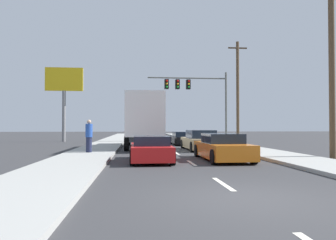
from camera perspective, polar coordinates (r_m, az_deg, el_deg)
ground_plane at (r=31.83m, az=-1.40°, el=-4.01°), size 140.00×140.00×0.00m
sidewalk_right at (r=27.71m, az=9.61°, el=-4.26°), size 2.75×80.00×0.14m
sidewalk_left at (r=26.87m, az=-11.16°, el=-4.35°), size 2.75×80.00×0.14m
lane_markings at (r=28.61m, az=-0.92°, el=-4.32°), size 0.14×52.00×0.01m
box_truck at (r=22.77m, az=-4.40°, el=0.24°), size 2.59×8.97×3.67m
car_red at (r=14.34m, az=-3.13°, el=-5.26°), size 1.86×4.23×1.14m
car_black at (r=27.53m, az=2.65°, el=-3.36°), size 1.90×4.66×1.12m
car_tan at (r=21.25m, az=5.69°, el=-3.74°), size 1.96×4.73×1.33m
car_orange at (r=15.06m, az=9.70°, el=-4.94°), size 1.95×4.56×1.23m
traffic_signal_mast at (r=32.34m, az=4.12°, el=5.53°), size 8.10×0.69×7.11m
utility_pole_near at (r=17.55m, az=27.26°, el=9.54°), size 1.80×0.28×9.29m
utility_pole_mid at (r=30.76m, az=12.37°, el=5.12°), size 1.80×0.28×9.58m
roadside_billboard at (r=34.70m, az=-18.11°, el=5.26°), size 3.82×0.36×7.68m
pedestrian_near_corner at (r=18.15m, az=-13.97°, el=-2.79°), size 0.38×0.38×1.80m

